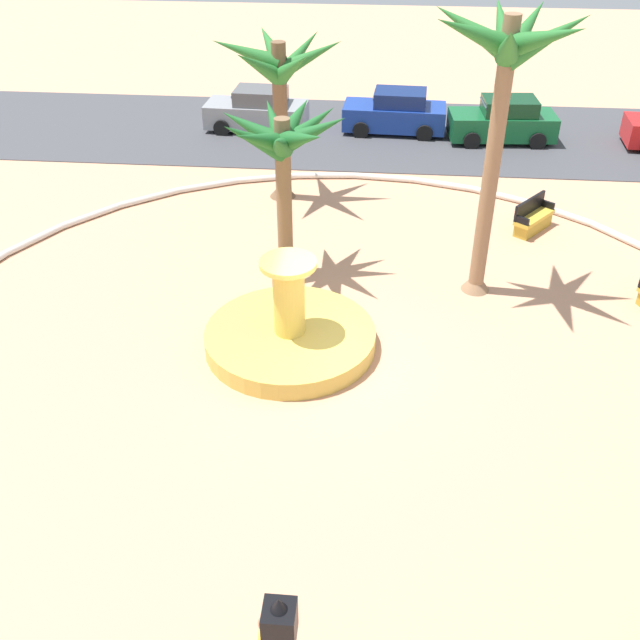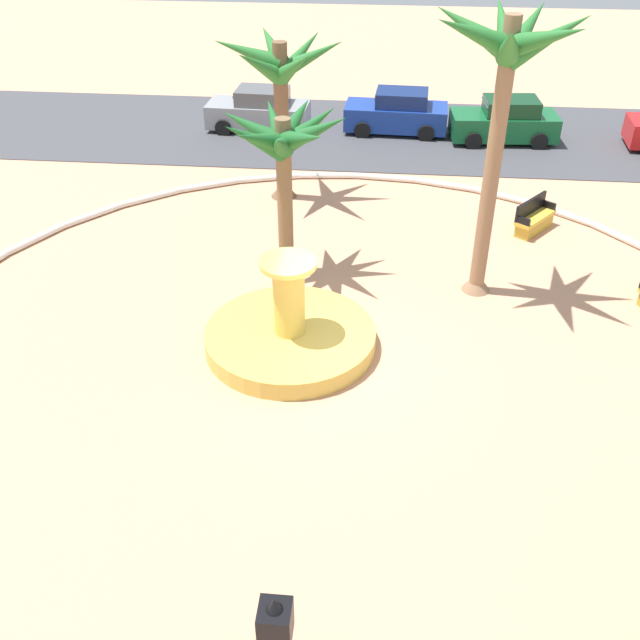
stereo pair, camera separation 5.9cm
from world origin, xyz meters
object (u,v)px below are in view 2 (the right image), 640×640
at_px(fountain, 290,335).
at_px(parked_car_second, 397,113).
at_px(palm_tree_near_fountain, 281,79).
at_px(parked_car_leftmost, 259,111).
at_px(palm_tree_far_side, 283,148).
at_px(bench_west, 534,220).
at_px(palm_tree_mid_plaza, 506,76).
at_px(parked_car_third, 505,122).

height_order(fountain, parked_car_second, fountain).
distance_m(palm_tree_near_fountain, parked_car_leftmost, 7.14).
distance_m(palm_tree_near_fountain, palm_tree_far_side, 4.92).
height_order(fountain, bench_west, fountain).
relative_size(bench_west, parked_car_second, 0.38).
bearing_deg(palm_tree_far_side, fountain, -81.22).
distance_m(palm_tree_mid_plaza, bench_west, 6.68).
height_order(fountain, parked_car_leftmost, fountain).
bearing_deg(parked_car_second, parked_car_leftmost, -177.55).
relative_size(palm_tree_mid_plaza, bench_west, 4.59).
xyz_separation_m(palm_tree_far_side, parked_car_leftmost, (-2.55, 11.05, -2.77)).
xyz_separation_m(fountain, palm_tree_far_side, (-0.55, 3.54, 3.22)).
height_order(fountain, palm_tree_mid_plaza, palm_tree_mid_plaza).
distance_m(palm_tree_mid_plaza, palm_tree_far_side, 5.57).
bearing_deg(bench_west, palm_tree_far_side, -156.80).
relative_size(fountain, parked_car_leftmost, 0.99).
bearing_deg(parked_car_leftmost, fountain, -78.02).
xyz_separation_m(palm_tree_near_fountain, parked_car_third, (7.79, 5.80, -3.06)).
height_order(parked_car_second, parked_car_third, same).
bearing_deg(palm_tree_mid_plaza, fountain, -146.81).
relative_size(palm_tree_near_fountain, palm_tree_far_side, 1.14).
height_order(palm_tree_near_fountain, bench_west, palm_tree_near_fountain).
relative_size(palm_tree_far_side, parked_car_second, 1.12).
relative_size(fountain, palm_tree_mid_plaza, 0.56).
bearing_deg(palm_tree_mid_plaza, parked_car_leftmost, 123.59).
bearing_deg(palm_tree_mid_plaza, parked_car_second, 100.60).
xyz_separation_m(fountain, bench_west, (6.59, 6.60, 0.02)).
xyz_separation_m(fountain, parked_car_leftmost, (-3.09, 14.59, 0.45)).
relative_size(palm_tree_mid_plaza, palm_tree_far_side, 1.57).
bearing_deg(parked_car_second, parked_car_third, -8.58).
bearing_deg(palm_tree_far_side, parked_car_leftmost, 102.99).
relative_size(palm_tree_far_side, parked_car_leftmost, 1.12).
relative_size(palm_tree_near_fountain, parked_car_third, 1.27).
bearing_deg(bench_west, parked_car_second, 117.08).
bearing_deg(palm_tree_near_fountain, fountain, -81.44).
relative_size(palm_tree_far_side, parked_car_third, 1.11).
height_order(palm_tree_far_side, parked_car_leftmost, palm_tree_far_side).
height_order(bench_west, parked_car_second, parked_car_second).
relative_size(parked_car_leftmost, parked_car_second, 1.00).
bearing_deg(palm_tree_far_side, parked_car_third, 56.44).
distance_m(palm_tree_near_fountain, parked_car_second, 7.99).
height_order(palm_tree_near_fountain, palm_tree_far_side, palm_tree_near_fountain).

